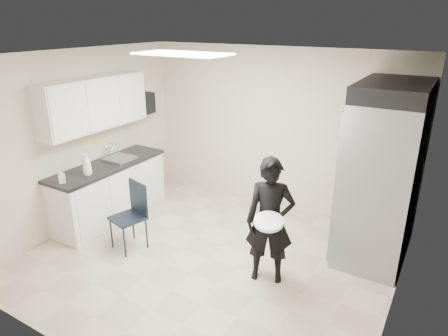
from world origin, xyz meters
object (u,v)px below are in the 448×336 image
Objects in this scene: folding_chair at (128,218)px; man_tuxedo at (270,221)px; commercial_fridge at (382,181)px; lower_counter at (110,192)px.

man_tuxedo is at bearing 25.72° from folding_chair.
commercial_fridge is 1.61m from man_tuxedo.
folding_chair is 1.99m from man_tuxedo.
man_tuxedo reaches higher than lower_counter.
commercial_fridge is 2.31× the size of folding_chair.
lower_counter is at bearing 163.92° from folding_chair.
lower_counter is 2.09× the size of folding_chair.
lower_counter is 1.02m from folding_chair.
man_tuxedo reaches higher than folding_chair.
commercial_fridge is 1.36× the size of man_tuxedo.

